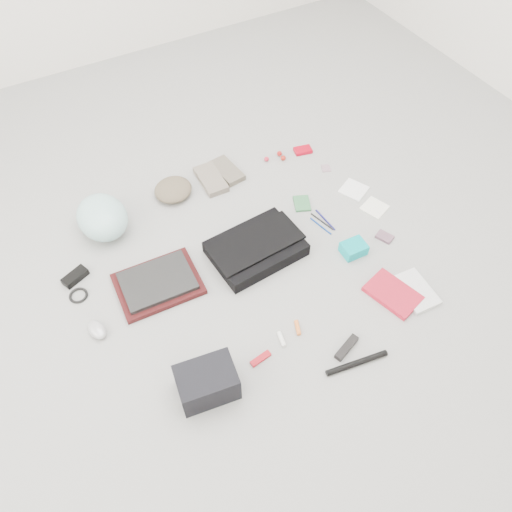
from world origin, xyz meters
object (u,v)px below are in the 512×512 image
laptop (157,281)px  bike_helmet (102,217)px  book_red (393,294)px  accordion_wallet (354,249)px  camera_bag (207,382)px  messenger_bag (256,249)px

laptop → bike_helmet: size_ratio=1.07×
book_red → accordion_wallet: accordion_wallet is taller
bike_helmet → book_red: bearing=-49.1°
laptop → accordion_wallet: accordion_wallet is taller
book_red → accordion_wallet: (-0.01, 0.28, 0.02)m
bike_helmet → accordion_wallet: size_ratio=2.61×
laptop → camera_bag: (-0.02, -0.55, 0.04)m
messenger_bag → camera_bag: bearing=-138.5°
book_red → messenger_bag: bearing=113.5°
messenger_bag → camera_bag: 0.70m
book_red → accordion_wallet: size_ratio=2.06×
camera_bag → accordion_wallet: camera_bag is taller
bike_helmet → book_red: 1.39m
laptop → book_red: 1.04m
camera_bag → book_red: (0.90, 0.00, -0.06)m
laptop → accordion_wallet: (0.88, -0.27, -0.01)m
messenger_bag → camera_bag: camera_bag is taller
messenger_bag → accordion_wallet: 0.46m
camera_bag → book_red: 0.91m
bike_helmet → accordion_wallet: 1.20m
laptop → camera_bag: size_ratio=1.40×
laptop → bike_helmet: bike_helmet is taller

